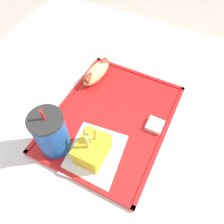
{
  "coord_description": "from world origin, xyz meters",
  "views": [
    {
      "loc": [
        -0.35,
        -0.2,
        1.29
      ],
      "look_at": [
        -0.01,
        -0.03,
        0.74
      ],
      "focal_mm": 35.0,
      "sensor_mm": 36.0,
      "label": 1
    }
  ],
  "objects_px": {
    "soda_cup": "(51,133)",
    "sauce_cup_mayo": "(155,125)",
    "fries_carton": "(92,149)",
    "hot_dog_far": "(96,72)"
  },
  "relations": [
    {
      "from": "hot_dog_far",
      "to": "sauce_cup_mayo",
      "type": "distance_m",
      "value": 0.28
    },
    {
      "from": "fries_carton",
      "to": "sauce_cup_mayo",
      "type": "xyz_separation_m",
      "value": [
        0.17,
        -0.12,
        -0.03
      ]
    },
    {
      "from": "sauce_cup_mayo",
      "to": "soda_cup",
      "type": "bearing_deg",
      "value": 129.12
    },
    {
      "from": "soda_cup",
      "to": "sauce_cup_mayo",
      "type": "distance_m",
      "value": 0.31
    },
    {
      "from": "hot_dog_far",
      "to": "sauce_cup_mayo",
      "type": "bearing_deg",
      "value": -111.22
    },
    {
      "from": "hot_dog_far",
      "to": "sauce_cup_mayo",
      "type": "height_order",
      "value": "hot_dog_far"
    },
    {
      "from": "fries_carton",
      "to": "sauce_cup_mayo",
      "type": "relative_size",
      "value": 2.39
    },
    {
      "from": "hot_dog_far",
      "to": "soda_cup",
      "type": "bearing_deg",
      "value": -174.63
    },
    {
      "from": "soda_cup",
      "to": "hot_dog_far",
      "type": "height_order",
      "value": "soda_cup"
    },
    {
      "from": "soda_cup",
      "to": "fries_carton",
      "type": "xyz_separation_m",
      "value": [
        0.02,
        -0.11,
        -0.04
      ]
    }
  ]
}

